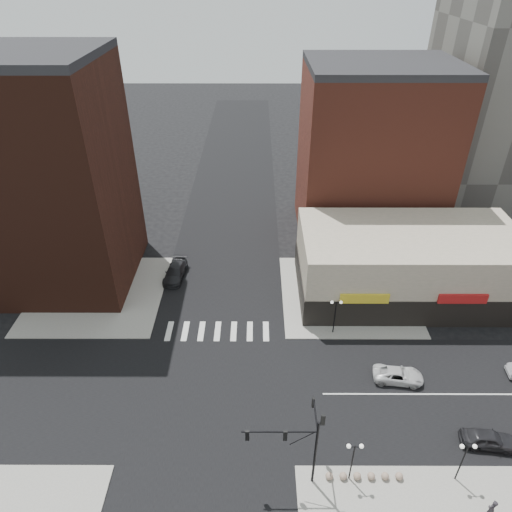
{
  "coord_description": "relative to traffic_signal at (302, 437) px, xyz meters",
  "views": [
    {
      "loc": [
        4.05,
        -27.47,
        33.04
      ],
      "look_at": [
        3.96,
        5.95,
        11.0
      ],
      "focal_mm": 32.0,
      "sensor_mm": 36.0,
      "label": 1
    }
  ],
  "objects": [
    {
      "name": "ground",
      "position": [
        -7.24,
        7.83,
        -4.96
      ],
      "size": [
        240.0,
        240.0,
        0.0
      ],
      "primitive_type": "plane",
      "color": "black",
      "rests_on": "ground"
    },
    {
      "name": "road_ew",
      "position": [
        -7.24,
        7.83,
        -4.95
      ],
      "size": [
        200.0,
        14.0,
        0.02
      ],
      "primitive_type": "cube",
      "color": "black",
      "rests_on": "ground"
    },
    {
      "name": "road_ns",
      "position": [
        -7.24,
        7.83,
        -4.95
      ],
      "size": [
        14.0,
        200.0,
        0.02
      ],
      "primitive_type": "cube",
      "color": "black",
      "rests_on": "ground"
    },
    {
      "name": "sidewalk_nw",
      "position": [
        -21.74,
        22.33,
        -4.9
      ],
      "size": [
        15.0,
        15.0,
        0.12
      ],
      "primitive_type": "cube",
      "color": "gray",
      "rests_on": "ground"
    },
    {
      "name": "sidewalk_ne",
      "position": [
        7.26,
        22.33,
        -4.9
      ],
      "size": [
        15.0,
        15.0,
        0.12
      ],
      "primitive_type": "cube",
      "color": "gray",
      "rests_on": "ground"
    },
    {
      "name": "building_nw",
      "position": [
        -26.24,
        26.33,
        7.54
      ],
      "size": [
        16.0,
        15.0,
        25.0
      ],
      "primitive_type": "cube",
      "color": "#3A1B12",
      "rests_on": "ground"
    },
    {
      "name": "building_nw_low",
      "position": [
        -39.24,
        41.83,
        1.04
      ],
      "size": [
        20.0,
        18.0,
        12.0
      ],
      "primitive_type": "cube",
      "color": "#3A1B12",
      "rests_on": "ground"
    },
    {
      "name": "building_ne_midrise",
      "position": [
        11.76,
        37.33,
        6.04
      ],
      "size": [
        18.0,
        15.0,
        22.0
      ],
      "primitive_type": "cube",
      "color": "brown",
      "rests_on": "ground"
    },
    {
      "name": "building_ne_row",
      "position": [
        13.76,
        22.83,
        -1.66
      ],
      "size": [
        24.2,
        12.2,
        8.0
      ],
      "color": "#C0AF99",
      "rests_on": "ground"
    },
    {
      "name": "traffic_signal",
      "position": [
        0.0,
        0.0,
        0.0
      ],
      "size": [
        5.59,
        3.09,
        7.77
      ],
      "color": "black",
      "rests_on": "ground"
    },
    {
      "name": "street_lamp_se_a",
      "position": [
        3.76,
        -0.17,
        -1.67
      ],
      "size": [
        1.22,
        0.32,
        4.16
      ],
      "color": "black",
      "rests_on": "sidewalk_se"
    },
    {
      "name": "street_lamp_se_b",
      "position": [
        11.76,
        -0.17,
        -1.67
      ],
      "size": [
        1.22,
        0.32,
        4.16
      ],
      "color": "black",
      "rests_on": "sidewalk_se"
    },
    {
      "name": "street_lamp_ne",
      "position": [
        4.76,
        15.83,
        -1.67
      ],
      "size": [
        1.22,
        0.32,
        4.16
      ],
      "color": "black",
      "rests_on": "sidewalk_ne"
    },
    {
      "name": "bollard_row",
      "position": [
        4.89,
        -0.17,
        -4.55
      ],
      "size": [
        5.83,
        0.58,
        0.58
      ],
      "color": "gray",
      "rests_on": "sidewalk_se"
    },
    {
      "name": "white_suv",
      "position": [
        9.9,
        9.51,
        -4.33
      ],
      "size": [
        4.78,
        2.63,
        1.27
      ],
      "primitive_type": "imported",
      "rotation": [
        0.0,
        0.0,
        1.45
      ],
      "color": "silver",
      "rests_on": "ground"
    },
    {
      "name": "dark_sedan_east",
      "position": [
        15.36,
        2.76,
        -4.23
      ],
      "size": [
        4.49,
        2.27,
        1.47
      ],
      "primitive_type": "imported",
      "rotation": [
        0.0,
        0.0,
        1.44
      ],
      "color": "black",
      "rests_on": "ground"
    },
    {
      "name": "dark_sedan_north",
      "position": [
        -13.16,
        25.74,
        -4.18
      ],
      "size": [
        2.74,
        5.59,
        1.57
      ],
      "primitive_type": "imported",
      "rotation": [
        0.0,
        0.0,
        -0.1
      ],
      "color": "black",
      "rests_on": "ground"
    },
    {
      "name": "pedestrian",
      "position": [
        13.08,
        -2.92,
        -3.9
      ],
      "size": [
        0.79,
        0.65,
        1.88
      ],
      "primitive_type": "imported",
      "rotation": [
        0.0,
        0.0,
        3.48
      ],
      "color": "#28252A",
      "rests_on": "sidewalk_se"
    }
  ]
}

